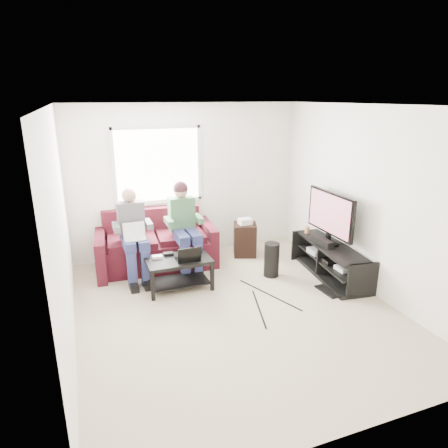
# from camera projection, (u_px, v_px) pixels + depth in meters

# --- Properties ---
(floor) EXTENTS (4.50, 4.50, 0.00)m
(floor) POSITION_uv_depth(u_px,v_px,m) (235.00, 309.00, 5.30)
(floor) COLOR #B4A68C
(floor) RESTS_ON ground
(ceiling) EXTENTS (4.50, 4.50, 0.00)m
(ceiling) POSITION_uv_depth(u_px,v_px,m) (237.00, 105.00, 4.50)
(ceiling) COLOR white
(ceiling) RESTS_ON wall_back
(wall_back) EXTENTS (4.50, 0.00, 4.50)m
(wall_back) POSITION_uv_depth(u_px,v_px,m) (187.00, 181.00, 6.91)
(wall_back) COLOR white
(wall_back) RESTS_ON floor
(wall_front) EXTENTS (4.50, 0.00, 4.50)m
(wall_front) POSITION_uv_depth(u_px,v_px,m) (353.00, 298.00, 2.89)
(wall_front) COLOR white
(wall_front) RESTS_ON floor
(wall_left) EXTENTS (0.00, 4.50, 4.50)m
(wall_left) POSITION_uv_depth(u_px,v_px,m) (62.00, 234.00, 4.23)
(wall_left) COLOR white
(wall_left) RESTS_ON floor
(wall_right) EXTENTS (0.00, 4.50, 4.50)m
(wall_right) POSITION_uv_depth(u_px,v_px,m) (369.00, 201.00, 5.57)
(wall_right) COLOR white
(wall_right) RESTS_ON floor
(window) EXTENTS (1.48, 0.04, 1.28)m
(window) POSITION_uv_depth(u_px,v_px,m) (158.00, 165.00, 6.63)
(window) COLOR white
(window) RESTS_ON wall_back
(sofa) EXTENTS (2.00, 1.04, 0.91)m
(sofa) POSITION_uv_depth(u_px,v_px,m) (156.00, 246.00, 6.60)
(sofa) COLOR #401014
(sofa) RESTS_ON floor
(person_left) EXTENTS (0.40, 0.71, 1.38)m
(person_left) POSITION_uv_depth(u_px,v_px,m) (133.00, 231.00, 6.02)
(person_left) COLOR navy
(person_left) RESTS_ON sofa
(person_right) EXTENTS (0.40, 0.71, 1.42)m
(person_right) POSITION_uv_depth(u_px,v_px,m) (184.00, 221.00, 6.28)
(person_right) COLOR navy
(person_right) RESTS_ON sofa
(laptop_silver) EXTENTS (0.36, 0.29, 0.24)m
(laptop_silver) POSITION_uv_depth(u_px,v_px,m) (135.00, 235.00, 5.86)
(laptop_silver) COLOR silver
(laptop_silver) RESTS_ON person_left
(coffee_table) EXTENTS (0.93, 0.57, 0.46)m
(coffee_table) POSITION_uv_depth(u_px,v_px,m) (178.00, 266.00, 5.79)
(coffee_table) COLOR black
(coffee_table) RESTS_ON floor
(laptop_black) EXTENTS (0.37, 0.29, 0.24)m
(laptop_black) POSITION_uv_depth(u_px,v_px,m) (187.00, 252.00, 5.68)
(laptop_black) COLOR black
(laptop_black) RESTS_ON coffee_table
(controller_a) EXTENTS (0.15, 0.11, 0.04)m
(controller_a) POSITION_uv_depth(u_px,v_px,m) (157.00, 257.00, 5.76)
(controller_a) COLOR silver
(controller_a) RESTS_ON coffee_table
(controller_b) EXTENTS (0.14, 0.09, 0.04)m
(controller_b) POSITION_uv_depth(u_px,v_px,m) (168.00, 254.00, 5.87)
(controller_b) COLOR black
(controller_b) RESTS_ON coffee_table
(controller_c) EXTENTS (0.15, 0.10, 0.04)m
(controller_c) POSITION_uv_depth(u_px,v_px,m) (195.00, 251.00, 5.98)
(controller_c) COLOR gray
(controller_c) RESTS_ON coffee_table
(tv_stand) EXTENTS (0.64, 1.60, 0.52)m
(tv_stand) POSITION_uv_depth(u_px,v_px,m) (330.00, 262.00, 6.21)
(tv_stand) COLOR black
(tv_stand) RESTS_ON floor
(tv) EXTENTS (0.12, 1.10, 0.81)m
(tv) POSITION_uv_depth(u_px,v_px,m) (330.00, 215.00, 6.07)
(tv) COLOR black
(tv) RESTS_ON tv_stand
(soundbar) EXTENTS (0.12, 0.50, 0.10)m
(soundbar) POSITION_uv_depth(u_px,v_px,m) (322.00, 241.00, 6.15)
(soundbar) COLOR black
(soundbar) RESTS_ON tv_stand
(drink_cup) EXTENTS (0.08, 0.08, 0.12)m
(drink_cup) POSITION_uv_depth(u_px,v_px,m) (307.00, 230.00, 6.64)
(drink_cup) COLOR #AB6C4A
(drink_cup) RESTS_ON tv_stand
(console_white) EXTENTS (0.30, 0.22, 0.06)m
(console_white) POSITION_uv_depth(u_px,v_px,m) (347.00, 268.00, 5.83)
(console_white) COLOR silver
(console_white) RESTS_ON tv_stand
(console_grey) EXTENTS (0.34, 0.26, 0.08)m
(console_grey) POSITION_uv_depth(u_px,v_px,m) (320.00, 251.00, 6.45)
(console_grey) COLOR gray
(console_grey) RESTS_ON tv_stand
(console_black) EXTENTS (0.38, 0.30, 0.07)m
(console_black) POSITION_uv_depth(u_px,v_px,m) (333.00, 259.00, 6.14)
(console_black) COLOR black
(console_black) RESTS_ON tv_stand
(subwoofer) EXTENTS (0.24, 0.24, 0.54)m
(subwoofer) POSITION_uv_depth(u_px,v_px,m) (272.00, 260.00, 6.21)
(subwoofer) COLOR black
(subwoofer) RESTS_ON floor
(keyboard_floor) EXTENTS (0.16, 0.43, 0.02)m
(keyboard_floor) POSITION_uv_depth(u_px,v_px,m) (327.00, 291.00, 5.75)
(keyboard_floor) COLOR black
(keyboard_floor) RESTS_ON floor
(end_table) EXTENTS (0.39, 0.39, 0.67)m
(end_table) POSITION_uv_depth(u_px,v_px,m) (245.00, 239.00, 7.03)
(end_table) COLOR black
(end_table) RESTS_ON floor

